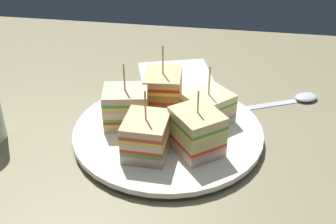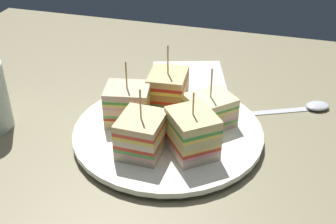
% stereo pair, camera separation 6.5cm
% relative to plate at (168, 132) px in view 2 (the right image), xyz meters
% --- Properties ---
extents(ground_plane, '(1.11, 0.89, 0.02)m').
position_rel_plate_xyz_m(ground_plane, '(0.00, 0.00, -0.02)').
color(ground_plane, '#837959').
extents(plate, '(0.28, 0.28, 0.01)m').
position_rel_plate_xyz_m(plate, '(0.00, 0.00, 0.00)').
color(plate, white).
rests_on(plate, ground_plane).
extents(sandwich_wedge_0, '(0.09, 0.09, 0.09)m').
position_rel_plate_xyz_m(sandwich_wedge_0, '(-0.06, -0.03, 0.03)').
color(sandwich_wedge_0, beige).
rests_on(sandwich_wedge_0, plate).
extents(sandwich_wedge_1, '(0.06, 0.07, 0.11)m').
position_rel_plate_xyz_m(sandwich_wedge_1, '(0.02, -0.06, 0.04)').
color(sandwich_wedge_1, beige).
rests_on(sandwich_wedge_1, plate).
extents(sandwich_wedge_2, '(0.07, 0.07, 0.10)m').
position_rel_plate_xyz_m(sandwich_wedge_2, '(0.06, -0.01, 0.03)').
color(sandwich_wedge_2, '#E1C68A').
rests_on(sandwich_wedge_2, plate).
extents(sandwich_wedge_3, '(0.06, 0.07, 0.10)m').
position_rel_plate_xyz_m(sandwich_wedge_3, '(0.02, 0.06, 0.03)').
color(sandwich_wedge_3, beige).
rests_on(sandwich_wedge_3, plate).
extents(sandwich_wedge_4, '(0.08, 0.09, 0.09)m').
position_rel_plate_xyz_m(sandwich_wedge_4, '(-0.05, 0.04, 0.04)').
color(sandwich_wedge_4, beige).
rests_on(sandwich_wedge_4, plate).
extents(chip_pile, '(0.08, 0.07, 0.03)m').
position_rel_plate_xyz_m(chip_pile, '(0.00, 0.02, 0.02)').
color(chip_pile, '#E1C66C').
rests_on(chip_pile, plate).
extents(salad_garnish, '(0.07, 0.06, 0.01)m').
position_rel_plate_xyz_m(salad_garnish, '(-0.06, -0.07, 0.01)').
color(salad_garnish, '#5BAE4B').
rests_on(salad_garnish, plate).
extents(spoon, '(0.13, 0.08, 0.01)m').
position_rel_plate_xyz_m(spoon, '(-0.20, -0.14, -0.00)').
color(spoon, silver).
rests_on(spoon, ground_plane).
extents(napkin, '(0.17, 0.17, 0.01)m').
position_rel_plate_xyz_m(napkin, '(0.01, -0.19, -0.01)').
color(napkin, silver).
rests_on(napkin, ground_plane).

